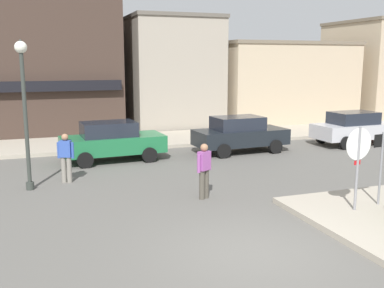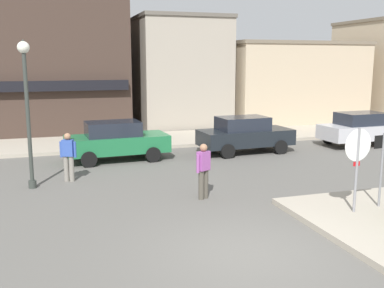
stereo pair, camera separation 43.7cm
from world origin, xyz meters
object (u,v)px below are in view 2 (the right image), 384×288
object	(u,v)px
one_way_sign	(382,162)
parked_car_third	(362,128)
lamp_post	(26,93)
parked_car_second	(245,134)
parked_car_nearest	(116,140)
pedestrian_crossing_near	(203,169)
stop_sign	(357,159)
pedestrian_crossing_far	(68,156)

from	to	relation	value
one_way_sign	parked_car_third	size ratio (longest dim) A/B	0.52
lamp_post	parked_car_second	size ratio (longest dim) A/B	1.11
parked_car_nearest	parked_car_second	distance (m)	5.51
lamp_post	pedestrian_crossing_near	xyz separation A→B (m)	(4.73, -2.64, -2.09)
lamp_post	pedestrian_crossing_near	bearing A→B (deg)	-29.18
one_way_sign	parked_car_nearest	size ratio (longest dim) A/B	0.51
stop_sign	parked_car_third	bearing A→B (deg)	51.05
stop_sign	parked_car_second	size ratio (longest dim) A/B	0.56
one_way_sign	pedestrian_crossing_near	size ratio (longest dim) A/B	1.30
lamp_post	pedestrian_crossing_far	distance (m)	2.43
parked_car_second	stop_sign	bearing A→B (deg)	-94.96
parked_car_second	lamp_post	bearing A→B (deg)	-160.24
pedestrian_crossing_near	pedestrian_crossing_far	xyz separation A→B (m)	(-3.60, 3.13, 0.00)
lamp_post	pedestrian_crossing_near	size ratio (longest dim) A/B	2.82
lamp_post	pedestrian_crossing_near	world-z (taller)	lamp_post
one_way_sign	parked_car_nearest	distance (m)	10.10
stop_sign	one_way_sign	bearing A→B (deg)	10.06
parked_car_second	parked_car_third	world-z (taller)	same
pedestrian_crossing_near	parked_car_third	bearing A→B (deg)	29.67
stop_sign	pedestrian_crossing_far	world-z (taller)	stop_sign
parked_car_second	parked_car_third	distance (m)	5.89
lamp_post	parked_car_second	xyz separation A→B (m)	(8.59, 3.09, -2.15)
parked_car_third	pedestrian_crossing_far	world-z (taller)	pedestrian_crossing_far
one_way_sign	pedestrian_crossing_near	world-z (taller)	one_way_sign
parked_car_second	pedestrian_crossing_far	size ratio (longest dim) A/B	2.54
parked_car_third	pedestrian_crossing_far	xyz separation A→B (m)	(-13.34, -2.42, 0.06)
lamp_post	parked_car_nearest	world-z (taller)	lamp_post
lamp_post	pedestrian_crossing_far	world-z (taller)	lamp_post
pedestrian_crossing_near	parked_car_second	bearing A→B (deg)	56.06
one_way_sign	parked_car_nearest	world-z (taller)	one_way_sign
parked_car_second	parked_car_third	bearing A→B (deg)	-1.74
stop_sign	pedestrian_crossing_near	size ratio (longest dim) A/B	1.43
one_way_sign	pedestrian_crossing_far	size ratio (longest dim) A/B	1.30
pedestrian_crossing_far	parked_car_nearest	bearing A→B (deg)	54.56
pedestrian_crossing_near	stop_sign	bearing A→B (deg)	-40.00
pedestrian_crossing_near	pedestrian_crossing_far	world-z (taller)	same
stop_sign	lamp_post	bearing A→B (deg)	146.17
pedestrian_crossing_near	pedestrian_crossing_far	bearing A→B (deg)	138.97
parked_car_nearest	one_way_sign	bearing A→B (deg)	-55.73
pedestrian_crossing_near	one_way_sign	bearing A→B (deg)	-31.52
parked_car_third	pedestrian_crossing_near	bearing A→B (deg)	-150.33
lamp_post	parked_car_nearest	size ratio (longest dim) A/B	1.11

